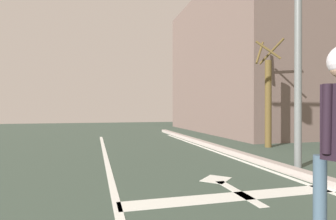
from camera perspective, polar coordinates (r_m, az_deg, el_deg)
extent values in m
cube|color=silver|center=(3.76, -10.03, -20.42)|extent=(0.12, 20.00, 0.01)
cube|color=silver|center=(5.21, 31.06, -14.53)|extent=(0.12, 20.00, 0.01)
cube|color=silver|center=(4.49, 13.39, -16.92)|extent=(3.48, 0.40, 0.01)
cube|color=silver|center=(4.72, 14.32, -16.09)|extent=(0.16, 1.40, 0.01)
cube|color=silver|center=(5.45, 9.82, -13.85)|extent=(0.71, 0.71, 0.01)
cylinder|color=#3E5467|center=(2.85, 28.78, -16.58)|extent=(0.11, 0.11, 0.85)
cylinder|color=black|center=(2.46, 29.88, -1.57)|extent=(0.07, 0.08, 0.54)
cylinder|color=slate|center=(7.04, 25.20, 11.74)|extent=(0.16, 0.16, 5.47)
cylinder|color=brown|center=(10.21, 19.92, 1.22)|extent=(0.22, 0.22, 3.02)
cylinder|color=brown|center=(10.69, 20.52, 11.20)|extent=(0.58, 0.79, 0.85)
cylinder|color=brown|center=(10.50, 18.36, 11.15)|extent=(0.58, 0.45, 0.87)
cylinder|color=brown|center=(10.11, 19.92, 11.56)|extent=(0.73, 0.54, 0.69)
cube|color=brown|center=(18.92, 23.08, 8.38)|extent=(11.49, 11.14, 8.04)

